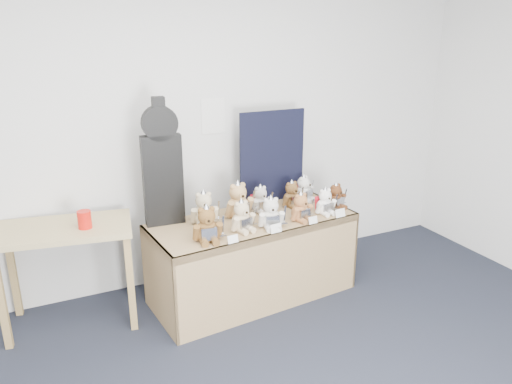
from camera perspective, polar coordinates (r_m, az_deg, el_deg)
name	(u,v)px	position (r m, az deg, el deg)	size (l,w,h in m)	color
room_shell	(213,116)	(4.28, -4.91, 8.65)	(6.00, 6.00, 6.00)	silver
display_table	(257,239)	(4.02, 0.11, -5.40)	(1.71, 0.84, 0.69)	#95714C
side_table	(66,243)	(3.92, -20.93, -5.45)	(1.02, 0.68, 0.79)	tan
guitar_case	(162,164)	(3.84, -10.69, 3.16)	(0.31, 0.11, 0.99)	black
navy_board	(272,157)	(4.32, 1.85, 4.06)	(0.60, 0.02, 0.80)	black
red_cup	(84,220)	(3.77, -19.01, -3.00)	(0.10, 0.10, 0.13)	red
teddy_front_far_left	(207,226)	(3.59, -5.60, -3.86)	(0.25, 0.21, 0.30)	brown
teddy_front_left	(242,217)	(3.76, -1.61, -2.90)	(0.23, 0.20, 0.27)	#C8B18D
teddy_front_centre	(271,214)	(3.81, 1.72, -2.55)	(0.23, 0.20, 0.28)	silver
teddy_front_right	(301,208)	(3.97, 5.17, -1.86)	(0.22, 0.19, 0.26)	#A56A3E
teddy_front_far_right	(325,202)	(4.14, 7.91, -1.18)	(0.20, 0.17, 0.25)	white
teddy_front_end	(336,197)	(4.27, 9.12, -0.59)	(0.20, 0.18, 0.24)	#56331D
teddy_back_left	(204,210)	(3.90, -5.95, -2.02)	(0.25, 0.22, 0.30)	#C5B490
teddy_back_centre_left	(239,202)	(4.01, -2.01, -1.13)	(0.27, 0.23, 0.33)	tan
teddy_back_centre_right	(261,200)	(4.14, 0.53, -0.95)	(0.21, 0.18, 0.25)	beige
teddy_back_right	(292,195)	(4.27, 4.13, -0.36)	(0.21, 0.18, 0.25)	brown
teddy_back_end	(304,190)	(4.41, 5.50, 0.26)	(0.22, 0.21, 0.26)	silver
entry_card_a	(233,239)	(3.58, -2.66, -5.41)	(0.08, 0.00, 0.06)	white
entry_card_b	(276,228)	(3.75, 2.30, -4.17)	(0.09, 0.00, 0.07)	white
entry_card_c	(313,220)	(3.94, 6.53, -3.22)	(0.08, 0.00, 0.06)	white
entry_card_d	(340,213)	(4.10, 9.61, -2.38)	(0.09, 0.00, 0.07)	white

